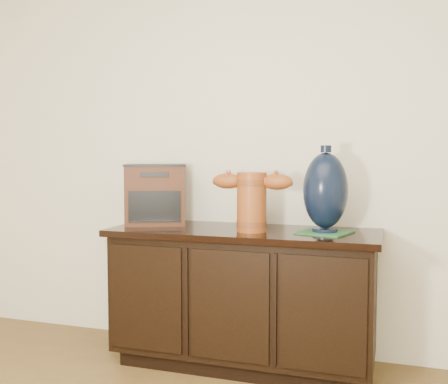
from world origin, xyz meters
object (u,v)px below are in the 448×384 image
(lamp_base, at_px, (325,191))
(spray_can, at_px, (256,211))
(terracotta_vessel, at_px, (252,198))
(tv_radio, at_px, (156,194))
(sideboard, at_px, (243,296))

(lamp_base, bearing_deg, spray_can, 157.68)
(terracotta_vessel, height_order, tv_radio, tv_radio)
(sideboard, height_order, lamp_base, lamp_base)
(sideboard, xyz_separation_m, terracotta_vessel, (0.06, -0.06, 0.55))
(sideboard, bearing_deg, terracotta_vessel, -44.00)
(terracotta_vessel, relative_size, tv_radio, 1.02)
(tv_radio, bearing_deg, spray_can, -11.74)
(terracotta_vessel, bearing_deg, spray_can, 101.55)
(sideboard, bearing_deg, tv_radio, 173.27)
(terracotta_vessel, distance_m, lamp_base, 0.38)
(terracotta_vessel, bearing_deg, tv_radio, 170.35)
(lamp_base, bearing_deg, terracotta_vessel, -170.39)
(terracotta_vessel, relative_size, spray_can, 2.66)
(sideboard, relative_size, spray_can, 8.81)
(lamp_base, bearing_deg, sideboard, -179.56)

